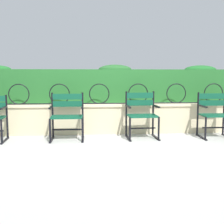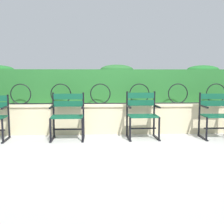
% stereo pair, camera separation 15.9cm
% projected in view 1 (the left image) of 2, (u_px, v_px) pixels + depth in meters
% --- Properties ---
extents(ground_plane, '(60.00, 60.00, 0.00)m').
position_uv_depth(ground_plane, '(113.00, 144.00, 5.09)').
color(ground_plane, '#B7B5AF').
extents(stone_wall, '(8.46, 0.41, 0.62)m').
position_uv_depth(stone_wall, '(109.00, 118.00, 6.00)').
color(stone_wall, beige).
rests_on(stone_wall, ground).
extents(iron_arch_fence, '(7.90, 0.02, 0.42)m').
position_uv_depth(iron_arch_fence, '(101.00, 95.00, 5.85)').
color(iron_arch_fence, black).
rests_on(iron_arch_fence, stone_wall).
extents(hedge_row, '(8.29, 0.55, 0.82)m').
position_uv_depth(hedge_row, '(107.00, 85.00, 6.35)').
color(hedge_row, '#236028').
rests_on(hedge_row, stone_wall).
extents(park_chair_centre_left, '(0.62, 0.52, 0.88)m').
position_uv_depth(park_chair_centre_left, '(67.00, 115.00, 5.39)').
color(park_chair_centre_left, '#0F4C33').
rests_on(park_chair_centre_left, ground).
extents(park_chair_centre_right, '(0.60, 0.54, 0.90)m').
position_uv_depth(park_chair_centre_right, '(141.00, 114.00, 5.54)').
color(park_chair_centre_right, '#0F4C33').
rests_on(park_chair_centre_right, ground).
extents(park_chair_rightmost, '(0.59, 0.53, 0.87)m').
position_uv_depth(park_chair_rightmost, '(214.00, 114.00, 5.60)').
color(park_chair_rightmost, '#0F4C33').
rests_on(park_chair_rightmost, ground).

